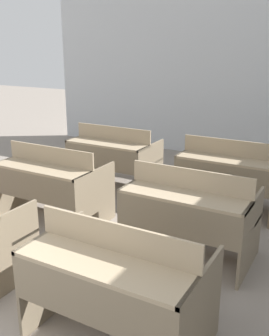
{
  "coord_description": "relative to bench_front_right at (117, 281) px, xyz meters",
  "views": [
    {
      "loc": [
        2.27,
        -0.25,
        2.04
      ],
      "look_at": [
        0.29,
        3.26,
        0.78
      ],
      "focal_mm": 42.0,
      "sensor_mm": 36.0,
      "label": 1
    }
  ],
  "objects": [
    {
      "name": "bench_third_right",
      "position": [
        -0.02,
        2.74,
        0.0
      ],
      "size": [
        1.23,
        0.78,
        0.92
      ],
      "color": "#786952",
      "rests_on": "ground_plane"
    },
    {
      "name": "bench_third_left",
      "position": [
        -1.75,
        2.73,
        0.0
      ],
      "size": [
        1.23,
        0.78,
        0.92
      ],
      "color": "#7D6D56",
      "rests_on": "ground_plane"
    },
    {
      "name": "wall_back",
      "position": [
        -1.0,
        5.2,
        1.01
      ],
      "size": [
        7.16,
        0.06,
        2.99
      ],
      "color": "silver",
      "rests_on": "ground_plane"
    },
    {
      "name": "bench_second_right",
      "position": [
        -0.01,
        1.36,
        0.0
      ],
      "size": [
        1.23,
        0.78,
        0.92
      ],
      "color": "#807059",
      "rests_on": "ground_plane"
    },
    {
      "name": "bench_front_right",
      "position": [
        0.0,
        0.0,
        0.0
      ],
      "size": [
        1.23,
        0.78,
        0.92
      ],
      "color": "#7B6C55",
      "rests_on": "ground_plane"
    },
    {
      "name": "bench_second_left",
      "position": [
        -1.76,
        1.37,
        0.0
      ],
      "size": [
        1.23,
        0.78,
        0.92
      ],
      "color": "#7B6C55",
      "rests_on": "ground_plane"
    }
  ]
}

